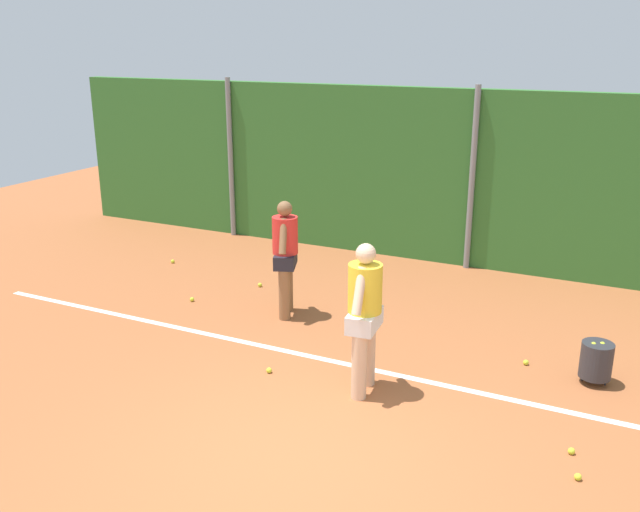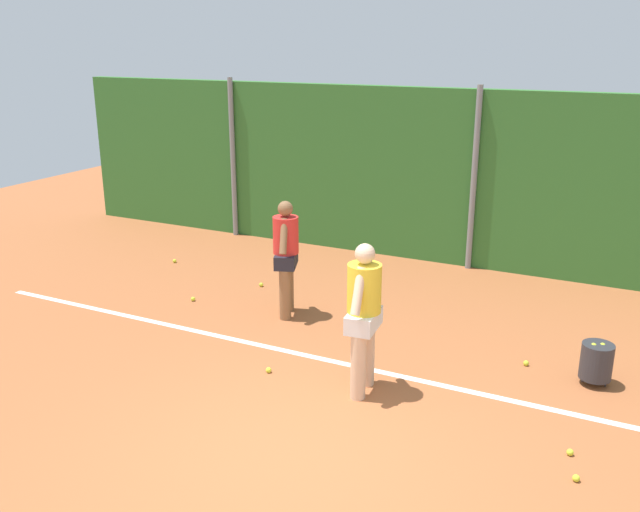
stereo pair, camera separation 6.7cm
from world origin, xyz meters
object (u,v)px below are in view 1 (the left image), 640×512
Objects in this scene: player_midcourt at (285,252)px; ball_hopper at (596,360)px; tennis_ball_0 at (526,362)px; tennis_ball_3 at (173,261)px; player_foreground_near at (365,310)px; tennis_ball_6 at (260,285)px; tennis_ball_5 at (192,299)px; tennis_ball_7 at (571,451)px; tennis_ball_1 at (578,477)px; tennis_ball_2 at (269,370)px.

ball_hopper is (4.18, -0.26, -0.65)m from player_midcourt.
tennis_ball_0 is 6.47m from tennis_ball_3.
player_foreground_near is 2.44m from player_midcourt.
tennis_ball_5 is at bearing -120.97° from tennis_ball_6.
player_foreground_near is at bearing -40.97° from tennis_ball_6.
ball_hopper is at bearing 87.88° from tennis_ball_7.
ball_hopper reaches higher than tennis_ball_1.
player_foreground_near is at bearing 172.88° from tennis_ball_7.
tennis_ball_1 is 1.00× the size of tennis_ball_3.
tennis_ball_5 is (-3.38, 1.41, -0.94)m from player_foreground_near.
tennis_ball_6 is (-5.15, 3.10, 0.00)m from tennis_ball_1.
tennis_ball_7 is at bearing 44.22° from player_midcourt.
player_foreground_near is 5.62m from tennis_ball_3.
player_foreground_near is 3.80m from tennis_ball_6.
ball_hopper is 7.27m from tennis_ball_3.
tennis_ball_3 is at bearing 54.27° from player_foreground_near.
tennis_ball_0 is 1.00× the size of tennis_ball_1.
tennis_ball_7 is at bearing -67.31° from tennis_ball_0.
tennis_ball_7 is at bearing -28.09° from tennis_ball_6.
ball_hopper is 0.84m from tennis_ball_0.
player_foreground_near is 1.04× the size of player_midcourt.
tennis_ball_1 is at bearing -75.77° from tennis_ball_7.
tennis_ball_6 is at bearing 122.69° from tennis_ball_2.
player_midcourt is 3.30m from tennis_ball_3.
tennis_ball_0 is at bearing 0.46° from tennis_ball_5.
tennis_ball_1 is 1.00× the size of tennis_ball_5.
tennis_ball_6 is (-1.61, 2.51, 0.00)m from tennis_ball_2.
player_midcourt is 25.36× the size of tennis_ball_1.
ball_hopper reaches higher than tennis_ball_3.
tennis_ball_5 and tennis_ball_7 have the same top height.
tennis_ball_3 is at bearing 169.51° from tennis_ball_6.
tennis_ball_0 is 1.00× the size of tennis_ball_5.
player_midcourt reaches higher than tennis_ball_3.
tennis_ball_2 is (0.68, -1.68, -0.91)m from player_midcourt.
ball_hopper is at bearing -11.58° from tennis_ball_3.
tennis_ball_5 is 5.90m from tennis_ball_7.
player_foreground_near is 26.29× the size of tennis_ball_2.
player_foreground_near reaches higher than tennis_ball_2.
tennis_ball_7 is at bearing -92.12° from ball_hopper.
tennis_ball_1 is (0.83, -2.14, 0.00)m from tennis_ball_0.
tennis_ball_2 and tennis_ball_7 have the same top height.
tennis_ball_0 is at bearing 112.69° from tennis_ball_7.
ball_hopper is at bearing -12.01° from tennis_ball_6.
tennis_ball_5 is at bearing -44.24° from tennis_ball_3.
tennis_ball_0 and tennis_ball_1 have the same top height.
tennis_ball_0 is at bearing -52.39° from player_foreground_near.
player_foreground_near is at bearing -22.69° from tennis_ball_5.
tennis_ball_1 is (4.22, -2.27, -0.91)m from player_midcourt.
tennis_ball_3 and tennis_ball_5 have the same top height.
ball_hopper is 3.79m from tennis_ball_2.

